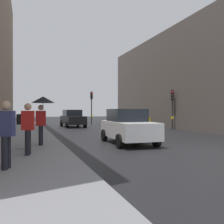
# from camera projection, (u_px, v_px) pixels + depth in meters

# --- Properties ---
(ground_plane) EXTENTS (120.00, 120.00, 0.00)m
(ground_plane) POSITION_uv_depth(u_px,v_px,m) (208.00, 151.00, 10.03)
(ground_plane) COLOR black
(sidewalk_kerb) EXTENTS (3.01, 40.00, 0.16)m
(sidewalk_kerb) POSITION_uv_depth(u_px,v_px,m) (28.00, 140.00, 13.35)
(sidewalk_kerb) COLOR gray
(sidewalk_kerb) RESTS_ON ground
(building_facade_right) EXTENTS (12.00, 25.39, 9.39)m
(building_facade_right) POSITION_uv_depth(u_px,v_px,m) (215.00, 82.00, 25.22)
(building_facade_right) COLOR #5B514C
(building_facade_right) RESTS_ON ground
(traffic_light_far_median) EXTENTS (0.24, 0.43, 3.99)m
(traffic_light_far_median) POSITION_uv_depth(u_px,v_px,m) (92.00, 102.00, 29.09)
(traffic_light_far_median) COLOR #2D2D2D
(traffic_light_far_median) RESTS_ON ground
(traffic_light_mid_street) EXTENTS (0.35, 0.45, 3.56)m
(traffic_light_mid_street) POSITION_uv_depth(u_px,v_px,m) (172.00, 102.00, 21.56)
(traffic_light_mid_street) COLOR #2D2D2D
(traffic_light_mid_street) RESTS_ON ground
(car_yellow_taxi) EXTENTS (2.19, 4.29, 1.76)m
(car_yellow_taxi) POSITION_uv_depth(u_px,v_px,m) (132.00, 119.00, 22.68)
(car_yellow_taxi) COLOR yellow
(car_yellow_taxi) RESTS_ON ground
(car_dark_suv) EXTENTS (2.20, 4.29, 1.76)m
(car_dark_suv) POSITION_uv_depth(u_px,v_px,m) (73.00, 118.00, 24.81)
(car_dark_suv) COLOR black
(car_dark_suv) RESTS_ON ground
(car_white_compact) EXTENTS (2.19, 4.29, 1.76)m
(car_white_compact) POSITION_uv_depth(u_px,v_px,m) (128.00, 126.00, 12.36)
(car_white_compact) COLOR silver
(car_white_compact) RESTS_ON ground
(pedestrian_with_umbrella) EXTENTS (1.00, 1.00, 2.14)m
(pedestrian_with_umbrella) POSITION_uv_depth(u_px,v_px,m) (42.00, 107.00, 10.67)
(pedestrian_with_umbrella) COLOR black
(pedestrian_with_umbrella) RESTS_ON sidewalk_kerb
(pedestrian_with_grey_backpack) EXTENTS (0.65, 0.45, 1.77)m
(pedestrian_with_grey_backpack) POSITION_uv_depth(u_px,v_px,m) (4.00, 130.00, 6.29)
(pedestrian_with_grey_backpack) COLOR black
(pedestrian_with_grey_backpack) RESTS_ON sidewalk_kerb
(pedestrian_with_black_backpack) EXTENTS (0.61, 0.36, 1.77)m
(pedestrian_with_black_backpack) POSITION_uv_depth(u_px,v_px,m) (26.00, 124.00, 9.45)
(pedestrian_with_black_backpack) COLOR black
(pedestrian_with_black_backpack) RESTS_ON sidewalk_kerb
(pedestrian_in_red_jacket) EXTENTS (0.45, 0.36, 1.77)m
(pedestrian_in_red_jacket) POSITION_uv_depth(u_px,v_px,m) (28.00, 126.00, 8.31)
(pedestrian_in_red_jacket) COLOR black
(pedestrian_in_red_jacket) RESTS_ON sidewalk_kerb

